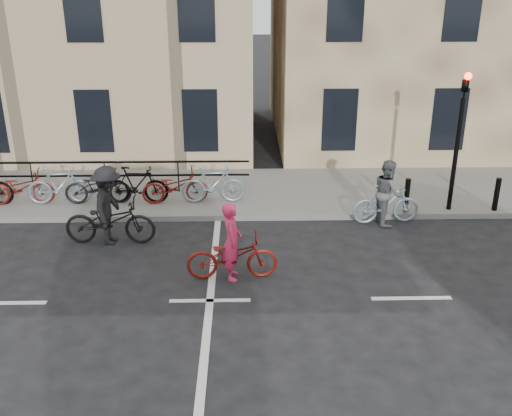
{
  "coord_description": "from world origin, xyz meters",
  "views": [
    {
      "loc": [
        0.69,
        -9.77,
        5.87
      ],
      "look_at": [
        0.96,
        2.16,
        1.1
      ],
      "focal_mm": 40.0,
      "sensor_mm": 36.0,
      "label": 1
    }
  ],
  "objects_px": {
    "cyclist_pink": "(232,252)",
    "cyclist_dark": "(109,213)",
    "traffic_light": "(460,125)",
    "cyclist_grey": "(387,198)"
  },
  "relations": [
    {
      "from": "traffic_light",
      "to": "cyclist_grey",
      "type": "relative_size",
      "value": 2.17
    },
    {
      "from": "cyclist_pink",
      "to": "cyclist_dark",
      "type": "bearing_deg",
      "value": 55.03
    },
    {
      "from": "traffic_light",
      "to": "cyclist_grey",
      "type": "height_order",
      "value": "traffic_light"
    },
    {
      "from": "cyclist_grey",
      "to": "cyclist_pink",
      "type": "bearing_deg",
      "value": 120.79
    },
    {
      "from": "traffic_light",
      "to": "cyclist_dark",
      "type": "height_order",
      "value": "traffic_light"
    },
    {
      "from": "cyclist_pink",
      "to": "cyclist_dark",
      "type": "xyz_separation_m",
      "value": [
        -2.93,
        1.81,
        0.16
      ]
    },
    {
      "from": "cyclist_pink",
      "to": "cyclist_grey",
      "type": "distance_m",
      "value": 4.85
    },
    {
      "from": "cyclist_dark",
      "to": "cyclist_grey",
      "type": "bearing_deg",
      "value": -79.4
    },
    {
      "from": "traffic_light",
      "to": "cyclist_dark",
      "type": "distance_m",
      "value": 9.0
    },
    {
      "from": "traffic_light",
      "to": "cyclist_pink",
      "type": "xyz_separation_m",
      "value": [
        -5.77,
        -3.39,
        -1.86
      ]
    }
  ]
}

